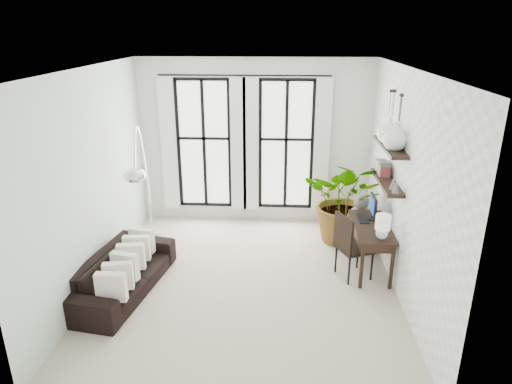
# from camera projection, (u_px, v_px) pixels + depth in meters

# --- Properties ---
(floor) EXTENTS (5.00, 5.00, 0.00)m
(floor) POSITION_uv_depth(u_px,v_px,m) (246.00, 282.00, 7.07)
(floor) COLOR #B8AA92
(floor) RESTS_ON ground
(ceiling) EXTENTS (5.00, 5.00, 0.00)m
(ceiling) POSITION_uv_depth(u_px,v_px,m) (244.00, 69.00, 5.97)
(ceiling) COLOR white
(ceiling) RESTS_ON wall_back
(wall_left) EXTENTS (0.00, 5.00, 5.00)m
(wall_left) POSITION_uv_depth(u_px,v_px,m) (92.00, 181.00, 6.63)
(wall_left) COLOR silver
(wall_left) RESTS_ON floor
(wall_right) EXTENTS (0.00, 5.00, 5.00)m
(wall_right) POSITION_uv_depth(u_px,v_px,m) (405.00, 187.00, 6.40)
(wall_right) COLOR white
(wall_right) RESTS_ON floor
(wall_back) EXTENTS (4.50, 0.00, 4.50)m
(wall_back) POSITION_uv_depth(u_px,v_px,m) (255.00, 142.00, 8.86)
(wall_back) COLOR white
(wall_back) RESTS_ON floor
(windows) EXTENTS (3.26, 0.13, 2.65)m
(windows) POSITION_uv_depth(u_px,v_px,m) (245.00, 145.00, 8.82)
(windows) COLOR white
(windows) RESTS_ON wall_back
(wall_shelves) EXTENTS (0.25, 1.30, 0.60)m
(wall_shelves) POSITION_uv_depth(u_px,v_px,m) (387.00, 167.00, 6.88)
(wall_shelves) COLOR black
(wall_shelves) RESTS_ON wall_right
(sofa) EXTENTS (1.16, 2.19, 0.61)m
(sofa) POSITION_uv_depth(u_px,v_px,m) (123.00, 273.00, 6.72)
(sofa) COLOR black
(sofa) RESTS_ON floor
(throw_pillows) EXTENTS (0.40, 1.52, 0.40)m
(throw_pillows) POSITION_uv_depth(u_px,v_px,m) (128.00, 261.00, 6.65)
(throw_pillows) COLOR white
(throw_pillows) RESTS_ON sofa
(plant) EXTENTS (1.74, 1.61, 1.58)m
(plant) POSITION_uv_depth(u_px,v_px,m) (346.00, 200.00, 8.16)
(plant) COLOR #2D7228
(plant) RESTS_ON floor
(desk) EXTENTS (0.55, 1.30, 1.16)m
(desk) POSITION_uv_depth(u_px,v_px,m) (372.00, 230.00, 7.15)
(desk) COLOR black
(desk) RESTS_ON floor
(desk_chair) EXTENTS (0.66, 0.66, 1.06)m
(desk_chair) POSITION_uv_depth(u_px,v_px,m) (350.00, 243.00, 6.99)
(desk_chair) COLOR black
(desk_chair) RESTS_ON floor
(arc_lamp) EXTENTS (0.73, 2.20, 2.34)m
(arc_lamp) POSITION_uv_depth(u_px,v_px,m) (140.00, 156.00, 7.11)
(arc_lamp) COLOR silver
(arc_lamp) RESTS_ON floor
(buddha) EXTENTS (0.54, 0.54, 0.97)m
(buddha) POSITION_uv_depth(u_px,v_px,m) (359.00, 224.00, 8.10)
(buddha) COLOR gray
(buddha) RESTS_ON floor
(vase_a) EXTENTS (0.37, 0.37, 0.38)m
(vase_a) POSITION_uv_depth(u_px,v_px,m) (396.00, 136.00, 6.42)
(vase_a) COLOR white
(vase_a) RESTS_ON shelf_upper
(vase_b) EXTENTS (0.37, 0.37, 0.38)m
(vase_b) POSITION_uv_depth(u_px,v_px,m) (389.00, 130.00, 6.80)
(vase_b) COLOR white
(vase_b) RESTS_ON shelf_upper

